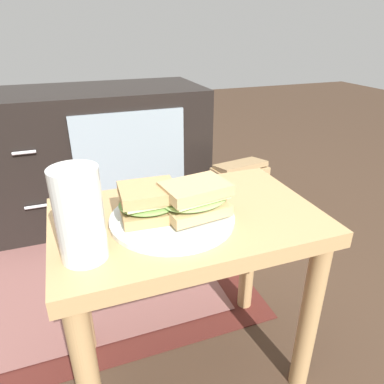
# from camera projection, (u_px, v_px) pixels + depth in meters

# --- Properties ---
(ground_plane) EXTENTS (8.00, 8.00, 0.00)m
(ground_plane) POSITION_uv_depth(u_px,v_px,m) (188.00, 363.00, 0.95)
(ground_plane) COLOR #3D2B1E
(side_table) EXTENTS (0.56, 0.36, 0.46)m
(side_table) POSITION_uv_depth(u_px,v_px,m) (187.00, 249.00, 0.79)
(side_table) COLOR tan
(side_table) RESTS_ON ground
(tv_cabinet) EXTENTS (0.96, 0.46, 0.58)m
(tv_cabinet) POSITION_uv_depth(u_px,v_px,m) (96.00, 155.00, 1.59)
(tv_cabinet) COLOR black
(tv_cabinet) RESTS_ON ground
(area_rug) EXTENTS (1.22, 0.83, 0.01)m
(area_rug) POSITION_uv_depth(u_px,v_px,m) (66.00, 279.00, 1.25)
(area_rug) COLOR #4C1E19
(area_rug) RESTS_ON ground
(plate) EXTENTS (0.26, 0.26, 0.01)m
(plate) POSITION_uv_depth(u_px,v_px,m) (172.00, 218.00, 0.72)
(plate) COLOR silver
(plate) RESTS_ON side_table
(sandwich_front) EXTENTS (0.13, 0.11, 0.07)m
(sandwich_front) POSITION_uv_depth(u_px,v_px,m) (148.00, 202.00, 0.71)
(sandwich_front) COLOR tan
(sandwich_front) RESTS_ON plate
(sandwich_back) EXTENTS (0.15, 0.11, 0.07)m
(sandwich_back) POSITION_uv_depth(u_px,v_px,m) (195.00, 199.00, 0.70)
(sandwich_back) COLOR tan
(sandwich_back) RESTS_ON plate
(beer_glass) EXTENTS (0.08, 0.08, 0.17)m
(beer_glass) POSITION_uv_depth(u_px,v_px,m) (80.00, 218.00, 0.58)
(beer_glass) COLOR silver
(beer_glass) RESTS_ON side_table
(paper_bag) EXTENTS (0.23, 0.16, 0.33)m
(paper_bag) POSITION_uv_depth(u_px,v_px,m) (238.00, 200.00, 1.46)
(paper_bag) COLOR tan
(paper_bag) RESTS_ON ground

